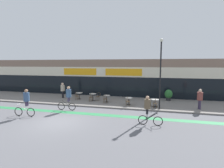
{
  "coord_description": "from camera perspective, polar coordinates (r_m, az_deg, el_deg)",
  "views": [
    {
      "loc": [
        6.63,
        -10.73,
        4.1
      ],
      "look_at": [
        2.56,
        5.46,
        2.18
      ],
      "focal_mm": 28.0,
      "sensor_mm": 36.0,
      "label": 1
    }
  ],
  "objects": [
    {
      "name": "bistro_table_1",
      "position": [
        19.29,
        -6.29,
        -3.76
      ],
      "size": [
        0.78,
        0.78,
        0.74
      ],
      "color": "black",
      "rests_on": "sidewalk_slab"
    },
    {
      "name": "bistro_table_2",
      "position": [
        18.38,
        -1.71,
        -4.33
      ],
      "size": [
        0.68,
        0.68,
        0.71
      ],
      "color": "black",
      "rests_on": "sidewalk_slab"
    },
    {
      "name": "cafe_chair_3_near",
      "position": [
        16.66,
        5.15,
        -5.46
      ],
      "size": [
        0.43,
        0.59,
        0.9
      ],
      "rotation": [
        0.0,
        0.0,
        1.5
      ],
      "color": "#4C3823",
      "rests_on": "sidewalk_slab"
    },
    {
      "name": "cafe_chair_4_side",
      "position": [
        16.89,
        11.79,
        -5.41
      ],
      "size": [
        0.58,
        0.42,
        0.9
      ],
      "rotation": [
        0.0,
        0.0,
        -0.05
      ],
      "color": "#4C3823",
      "rests_on": "sidewalk_slab"
    },
    {
      "name": "storefront_facade",
      "position": [
        23.7,
        -2.18,
        2.26
      ],
      "size": [
        40.0,
        4.06,
        4.66
      ],
      "color": "#7F6656",
      "rests_on": "ground"
    },
    {
      "name": "cyclist_0",
      "position": [
        15.96,
        -14.12,
        -3.85
      ],
      "size": [
        1.69,
        0.53,
        2.15
      ],
      "rotation": [
        0.0,
        0.0,
        3.21
      ],
      "color": "black",
      "rests_on": "ground"
    },
    {
      "name": "lamp_post",
      "position": [
        15.63,
        15.55,
        4.42
      ],
      "size": [
        0.26,
        0.26,
        6.09
      ],
      "color": "black",
      "rests_on": "sidewalk_slab"
    },
    {
      "name": "cafe_chair_1_near",
      "position": [
        18.72,
        -6.93,
        -4.15
      ],
      "size": [
        0.45,
        0.6,
        0.9
      ],
      "rotation": [
        0.0,
        0.0,
        1.7
      ],
      "color": "#4C3823",
      "rests_on": "sidewalk_slab"
    },
    {
      "name": "pedestrian_near_end",
      "position": [
        17.2,
        26.78,
        -3.9
      ],
      "size": [
        0.55,
        0.55,
        1.8
      ],
      "rotation": [
        0.0,
        0.0,
        0.21
      ],
      "color": "#382D47",
      "rests_on": "sidewalk_slab"
    },
    {
      "name": "ground_plane",
      "position": [
        13.26,
        -17.1,
        -11.75
      ],
      "size": [
        120.0,
        120.0,
        0.0
      ],
      "primitive_type": "plane",
      "color": "#5B5B60"
    },
    {
      "name": "cafe_chair_0_near",
      "position": [
        19.73,
        -11.43,
        -3.68
      ],
      "size": [
        0.44,
        0.59,
        0.9
      ],
      "rotation": [
        0.0,
        0.0,
        1.47
      ],
      "color": "#4C3823",
      "rests_on": "sidewalk_slab"
    },
    {
      "name": "sidewalk_slab",
      "position": [
        19.58,
        -6.03,
        -5.38
      ],
      "size": [
        40.0,
        5.5,
        0.12
      ],
      "primitive_type": "cube",
      "color": "slate",
      "rests_on": "ground"
    },
    {
      "name": "cafe_chair_4_near",
      "position": [
        16.26,
        13.93,
        -5.93
      ],
      "size": [
        0.42,
        0.59,
        0.9
      ],
      "rotation": [
        0.0,
        0.0,
        1.63
      ],
      "color": "#4C3823",
      "rests_on": "sidewalk_slab"
    },
    {
      "name": "bike_lane_stripe",
      "position": [
        15.27,
        -12.38,
        -9.16
      ],
      "size": [
        36.0,
        0.7,
        0.01
      ],
      "primitive_type": "cube",
      "color": "#2D844C",
      "rests_on": "ground"
    },
    {
      "name": "planter_pot",
      "position": [
        20.02,
        17.98,
        -3.34
      ],
      "size": [
        0.82,
        0.82,
        1.21
      ],
      "color": "#232326",
      "rests_on": "sidewalk_slab"
    },
    {
      "name": "bistro_table_3",
      "position": [
        17.27,
        5.49,
        -5.08
      ],
      "size": [
        0.72,
        0.72,
        0.7
      ],
      "color": "black",
      "rests_on": "sidewalk_slab"
    },
    {
      "name": "cafe_chair_2_near",
      "position": [
        17.79,
        -2.27,
        -4.67
      ],
      "size": [
        0.41,
        0.58,
        0.9
      ],
      "rotation": [
        0.0,
        0.0,
        1.55
      ],
      "color": "#4C3823",
      "rests_on": "sidewalk_slab"
    },
    {
      "name": "bistro_table_0",
      "position": [
        20.28,
        -10.65,
        -3.38
      ],
      "size": [
        0.75,
        0.75,
        0.72
      ],
      "color": "black",
      "rests_on": "sidewalk_slab"
    },
    {
      "name": "cyclist_2",
      "position": [
        12.02,
        11.7,
        -7.74
      ],
      "size": [
        1.64,
        0.48,
        2.0
      ],
      "rotation": [
        0.0,
        0.0,
        -0.02
      ],
      "color": "black",
      "rests_on": "ground"
    },
    {
      "name": "bistro_table_4",
      "position": [
        16.88,
        13.92,
        -5.48
      ],
      "size": [
        0.79,
        0.79,
        0.71
      ],
      "color": "black",
      "rests_on": "sidewalk_slab"
    },
    {
      "name": "cafe_chair_1_side",
      "position": [
        19.08,
        -4.54,
        -3.91
      ],
      "size": [
        0.6,
        0.45,
        0.9
      ],
      "rotation": [
        0.0,
        0.0,
        3.0
      ],
      "color": "#4C3823",
      "rests_on": "sidewalk_slab"
    },
    {
      "name": "pedestrian_far_end",
      "position": [
        21.33,
        -15.8,
        -1.55
      ],
      "size": [
        0.57,
        0.57,
        1.79
      ],
      "rotation": [
        0.0,
        0.0,
        3.43
      ],
      "color": "black",
      "rests_on": "sidewalk_slab"
    },
    {
      "name": "cyclist_1",
      "position": [
        15.24,
        -26.28,
        -4.9
      ],
      "size": [
        1.77,
        0.53,
        2.15
      ],
      "rotation": [
        0.0,
        0.0,
        3.21
      ],
      "color": "black",
      "rests_on": "ground"
    }
  ]
}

